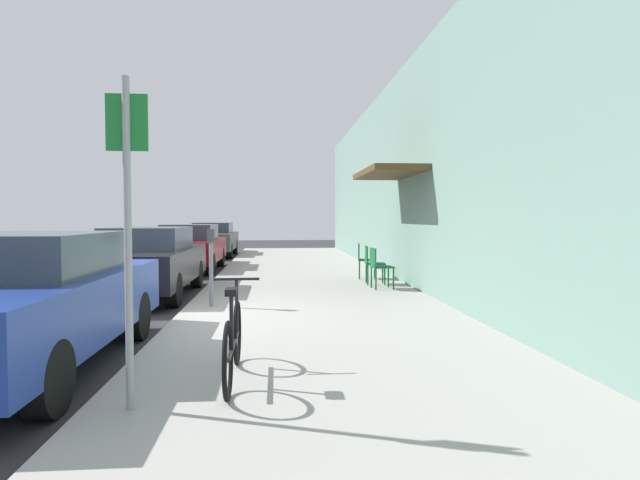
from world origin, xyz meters
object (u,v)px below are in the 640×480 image
object	(u,v)px
bicycle_0	(233,342)
cafe_chair_0	(379,265)
parked_car_2	(190,247)
street_sign	(128,217)
cafe_chair_1	(372,262)
parked_car_0	(26,300)
cafe_chair_2	(364,258)
parked_car_1	(147,261)
parking_meter	(211,262)
parked_car_3	(213,239)

from	to	relation	value
bicycle_0	cafe_chair_0	xyz separation A→B (m)	(2.57, 6.07, 0.14)
parked_car_2	street_sign	size ratio (longest dim) A/B	1.69
cafe_chair_0	cafe_chair_1	world-z (taller)	same
street_sign	bicycle_0	bearing A→B (deg)	41.58
parked_car_0	cafe_chair_2	xyz separation A→B (m)	(4.82, 7.02, -0.14)
parked_car_1	cafe_chair_2	size ratio (longest dim) A/B	5.06
parked_car_2	cafe_chair_1	xyz separation A→B (m)	(4.82, -4.60, -0.11)
parking_meter	cafe_chair_1	size ratio (longest dim) A/B	1.52
parked_car_0	parking_meter	world-z (taller)	parked_car_0
parked_car_0	parked_car_1	bearing A→B (deg)	90.00
parked_car_3	cafe_chair_0	distance (m)	12.35
parked_car_0	parked_car_1	world-z (taller)	parked_car_0
parking_meter	bicycle_0	world-z (taller)	parking_meter
cafe_chair_0	parked_car_0	bearing A→B (deg)	-133.11
parking_meter	cafe_chair_0	xyz separation A→B (m)	(3.27, 1.96, -0.26)
parked_car_1	cafe_chair_1	xyz separation A→B (m)	(4.82, 0.69, -0.12)
cafe_chair_0	cafe_chair_1	distance (m)	0.79
parked_car_1	bicycle_0	distance (m)	6.56
parking_meter	cafe_chair_1	bearing A→B (deg)	40.06
parked_car_3	cafe_chair_0	size ratio (longest dim) A/B	5.06
cafe_chair_1	parking_meter	bearing A→B (deg)	-139.94
cafe_chair_1	cafe_chair_2	xyz separation A→B (m)	(0.00, 1.08, 0.00)
cafe_chair_0	cafe_chair_2	bearing A→B (deg)	89.98
parked_car_2	cafe_chair_0	distance (m)	7.23
parked_car_2	parked_car_3	xyz separation A→B (m)	(0.00, 5.98, 0.01)
parked_car_1	cafe_chair_2	bearing A→B (deg)	20.23
cafe_chair_1	bicycle_0	bearing A→B (deg)	-110.57
parked_car_2	cafe_chair_0	bearing A→B (deg)	-48.20
parked_car_2	cafe_chair_1	size ratio (longest dim) A/B	5.06
parked_car_3	bicycle_0	xyz separation A→B (m)	(2.25, -17.44, -0.27)
parked_car_1	cafe_chair_1	size ratio (longest dim) A/B	5.06
parking_meter	cafe_chair_0	size ratio (longest dim) A/B	1.52
parked_car_2	street_sign	xyz separation A→B (m)	(1.50, -12.12, 0.90)
parked_car_3	parking_meter	bearing A→B (deg)	-83.37
parked_car_0	street_sign	distance (m)	2.35
parked_car_0	parked_car_3	xyz separation A→B (m)	(0.00, 16.53, -0.01)
parked_car_1	cafe_chair_0	bearing A→B (deg)	-1.12
cafe_chair_0	cafe_chair_2	world-z (taller)	same
parking_meter	cafe_chair_1	distance (m)	4.28
parked_car_2	street_sign	world-z (taller)	street_sign
bicycle_0	cafe_chair_0	distance (m)	6.59
parked_car_1	parking_meter	size ratio (longest dim) A/B	3.33
parked_car_0	parked_car_2	size ratio (longest dim) A/B	1.00
parking_meter	cafe_chair_0	world-z (taller)	parking_meter
cafe_chair_0	bicycle_0	bearing A→B (deg)	-112.97
street_sign	cafe_chair_1	bearing A→B (deg)	66.17
bicycle_0	cafe_chair_0	size ratio (longest dim) A/B	1.97
cafe_chair_0	parked_car_1	bearing A→B (deg)	178.88
cafe_chair_1	cafe_chair_2	distance (m)	1.08
parked_car_3	cafe_chair_1	xyz separation A→B (m)	(4.82, -10.59, -0.12)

